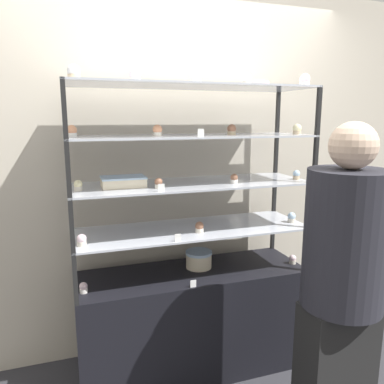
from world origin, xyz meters
The scene contains 34 objects.
ground_plane centered at (0.00, 0.00, 0.00)m, with size 20.00×20.00×0.00m, color #2D2D33.
back_wall centered at (0.00, 0.39, 1.30)m, with size 8.00×0.05×2.60m.
display_base centered at (0.00, 0.00, 0.35)m, with size 1.49×0.49×0.70m.
display_riser_lower centered at (0.00, 0.00, 0.98)m, with size 1.49×0.49×0.30m.
display_riser_middle centered at (0.00, 0.00, 1.28)m, with size 1.49×0.49×0.30m.
display_riser_upper centered at (0.00, 0.00, 1.58)m, with size 1.49×0.49×0.30m.
display_riser_top centered at (0.00, 0.00, 1.87)m, with size 1.49×0.49×0.30m.
layer_cake_centerpiece centered at (0.07, 0.05, 0.76)m, with size 0.18×0.18×0.11m.
sheet_cake_frosted centered at (-0.43, -0.01, 1.33)m, with size 0.26×0.17×0.06m.
cupcake_0 centered at (-0.69, -0.09, 0.73)m, with size 0.05×0.05×0.06m.
cupcake_1 centered at (0.70, -0.09, 0.73)m, with size 0.05×0.05×0.06m.
price_tag_0 centered at (-0.07, -0.23, 0.73)m, with size 0.04×0.00×0.04m.
cupcake_2 centered at (-0.69, -0.13, 1.03)m, with size 0.05×0.05×0.07m.
cupcake_3 centered at (0.01, -0.10, 1.03)m, with size 0.05×0.05×0.07m.
cupcake_4 centered at (0.68, -0.08, 1.03)m, with size 0.05×0.05×0.07m.
price_tag_1 centered at (-0.16, -0.23, 1.02)m, with size 0.04×0.00×0.04m.
cupcake_5 centered at (-0.69, -0.06, 1.33)m, with size 0.05×0.05×0.06m.
cupcake_6 centered at (-0.24, -0.12, 1.33)m, with size 0.05×0.05×0.06m.
cupcake_7 centered at (0.24, -0.11, 1.33)m, with size 0.05×0.05×0.06m.
cupcake_8 centered at (0.70, -0.09, 1.33)m, with size 0.05×0.05×0.06m.
price_tag_2 centered at (-0.25, -0.23, 1.32)m, with size 0.04×0.00×0.04m.
cupcake_9 centered at (-0.70, -0.04, 1.62)m, with size 0.06×0.06×0.07m.
cupcake_10 centered at (-0.23, -0.07, 1.62)m, with size 0.06×0.06×0.07m.
cupcake_11 centered at (0.24, -0.06, 1.62)m, with size 0.06×0.06×0.07m.
cupcake_12 centered at (0.69, -0.09, 1.62)m, with size 0.06×0.06×0.07m.
price_tag_3 centered at (-0.02, -0.23, 1.61)m, with size 0.04×0.00×0.04m.
cupcake_13 centered at (-0.67, -0.10, 1.92)m, with size 0.07×0.07×0.08m.
cupcake_14 centered at (-0.35, -0.05, 1.92)m, with size 0.07×0.07×0.08m.
cupcake_15 centered at (0.01, -0.05, 1.92)m, with size 0.07×0.07×0.08m.
cupcake_16 centered at (0.34, -0.04, 1.92)m, with size 0.07×0.07×0.08m.
cupcake_17 centered at (0.69, -0.13, 1.92)m, with size 0.07×0.07×0.08m.
price_tag_4 centered at (-0.06, -0.23, 1.91)m, with size 0.04×0.00×0.04m.
donut_glazed centered at (0.44, 0.00, 1.91)m, with size 0.14×0.14×0.04m.
customer_figure centered at (0.51, -0.80, 0.90)m, with size 0.39×0.39×1.68m.
Camera 1 is at (-0.73, -2.19, 1.69)m, focal length 35.00 mm.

